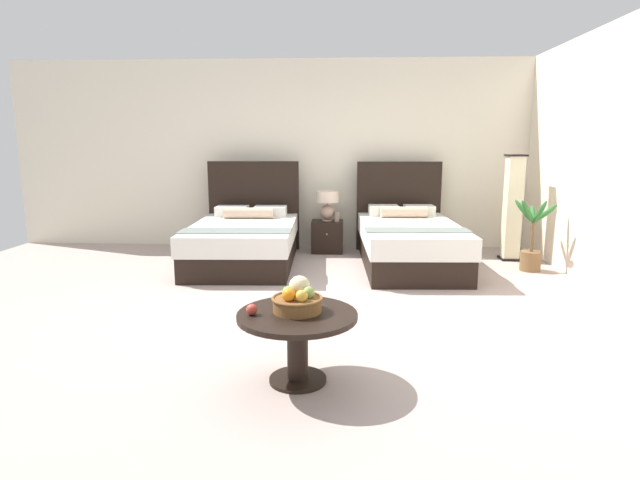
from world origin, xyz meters
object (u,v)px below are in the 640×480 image
at_px(bed_near_window, 245,240).
at_px(nightstand, 327,236).
at_px(fruit_bowl, 298,299).
at_px(potted_palm, 531,247).
at_px(vase, 337,217).
at_px(floor_lamp_corner, 512,208).
at_px(loose_apple, 252,310).
at_px(table_lamp, 327,202).
at_px(bed_near_corner, 408,241).
at_px(coffee_table, 297,331).

distance_m(bed_near_window, nightstand, 1.30).
bearing_deg(fruit_bowl, potted_palm, 49.80).
height_order(vase, floor_lamp_corner, floor_lamp_corner).
bearing_deg(vase, loose_apple, -96.63).
xyz_separation_m(table_lamp, loose_apple, (-0.34, -4.18, -0.21)).
bearing_deg(nightstand, vase, -16.45).
height_order(table_lamp, potted_palm, potted_palm).
distance_m(bed_near_corner, nightstand, 1.32).
xyz_separation_m(bed_near_window, bed_near_corner, (2.12, -0.00, 0.01)).
bearing_deg(loose_apple, floor_lamp_corner, 53.22).
bearing_deg(fruit_bowl, table_lamp, 89.20).
distance_m(table_lamp, loose_apple, 4.20).
bearing_deg(nightstand, table_lamp, 90.00).
relative_size(table_lamp, vase, 3.15).
bearing_deg(nightstand, bed_near_corner, -35.70).
height_order(nightstand, coffee_table, coffee_table).
height_order(loose_apple, floor_lamp_corner, floor_lamp_corner).
relative_size(nightstand, floor_lamp_corner, 0.32).
height_order(bed_near_corner, nightstand, bed_near_corner).
relative_size(bed_near_corner, fruit_bowl, 6.57).
bearing_deg(bed_near_corner, nightstand, 144.30).
distance_m(floor_lamp_corner, potted_palm, 0.73).
height_order(table_lamp, floor_lamp_corner, floor_lamp_corner).
distance_m(bed_near_window, floor_lamp_corner, 3.58).
xyz_separation_m(loose_apple, floor_lamp_corner, (2.83, 3.78, 0.20)).
height_order(vase, potted_palm, potted_palm).
bearing_deg(floor_lamp_corner, coffee_table, -124.26).
bearing_deg(bed_near_window, coffee_table, -73.42).
bearing_deg(bed_near_corner, vase, 142.05).
relative_size(vase, fruit_bowl, 0.41).
xyz_separation_m(vase, potted_palm, (2.41, -0.95, -0.22)).
distance_m(bed_near_corner, loose_apple, 3.68).
relative_size(table_lamp, coffee_table, 0.55).
distance_m(coffee_table, potted_palm, 4.06).
xyz_separation_m(bed_near_corner, floor_lamp_corner, (1.41, 0.39, 0.39)).
height_order(bed_near_window, bed_near_corner, bed_near_window).
relative_size(nightstand, potted_palm, 0.50).
bearing_deg(loose_apple, bed_near_corner, 67.39).
bearing_deg(table_lamp, nightstand, -90.00).
bearing_deg(vase, bed_near_corner, -37.95).
height_order(floor_lamp_corner, potted_palm, floor_lamp_corner).
bearing_deg(bed_near_corner, loose_apple, -112.61).
relative_size(vase, potted_palm, 0.15).
bearing_deg(bed_near_window, nightstand, 36.16).
xyz_separation_m(coffee_table, loose_apple, (-0.29, -0.05, 0.16)).
height_order(bed_near_window, nightstand, bed_near_window).
xyz_separation_m(coffee_table, floor_lamp_corner, (2.54, 3.73, 0.35)).
distance_m(fruit_bowl, loose_apple, 0.30).
relative_size(bed_near_window, nightstand, 4.58).
bearing_deg(bed_near_corner, table_lamp, 143.60).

